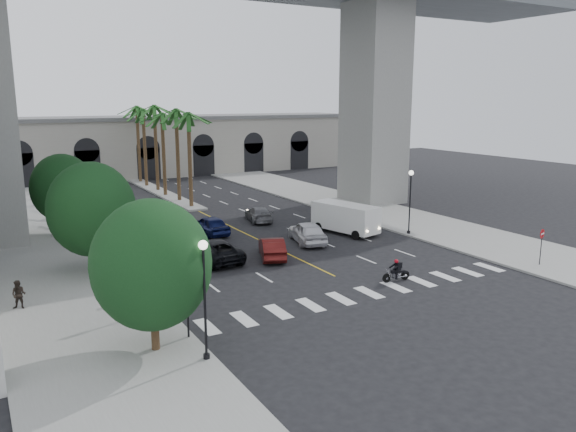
# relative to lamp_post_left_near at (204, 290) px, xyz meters

# --- Properties ---
(ground) EXTENTS (140.00, 140.00, 0.00)m
(ground) POSITION_rel_lamp_post_left_near_xyz_m (11.40, 5.00, -3.22)
(ground) COLOR black
(ground) RESTS_ON ground
(sidewalk_left) EXTENTS (8.00, 100.00, 0.15)m
(sidewalk_left) POSITION_rel_lamp_post_left_near_xyz_m (-3.60, 20.00, -3.15)
(sidewalk_left) COLOR gray
(sidewalk_left) RESTS_ON ground
(sidewalk_right) EXTENTS (8.00, 100.00, 0.15)m
(sidewalk_right) POSITION_rel_lamp_post_left_near_xyz_m (26.40, 20.00, -3.15)
(sidewalk_right) COLOR gray
(sidewalk_right) RESTS_ON ground
(median) EXTENTS (2.00, 24.00, 0.20)m
(median) POSITION_rel_lamp_post_left_near_xyz_m (11.40, 43.00, -3.12)
(median) COLOR gray
(median) RESTS_ON ground
(pier_building) EXTENTS (71.00, 10.50, 8.50)m
(pier_building) POSITION_rel_lamp_post_left_near_xyz_m (11.40, 60.00, 1.04)
(pier_building) COLOR #B0AD9E
(pier_building) RESTS_ON ground
(bridge) EXTENTS (75.00, 13.00, 26.00)m
(bridge) POSITION_rel_lamp_post_left_near_xyz_m (14.82, 27.00, 15.29)
(bridge) COLOR gray
(bridge) RESTS_ON ground
(palm_a) EXTENTS (3.20, 3.20, 10.30)m
(palm_a) POSITION_rel_lamp_post_left_near_xyz_m (11.40, 33.00, 5.88)
(palm_a) COLOR #47331E
(palm_a) RESTS_ON ground
(palm_b) EXTENTS (3.20, 3.20, 10.60)m
(palm_b) POSITION_rel_lamp_post_left_near_xyz_m (11.50, 37.00, 6.15)
(palm_b) COLOR #47331E
(palm_b) RESTS_ON ground
(palm_c) EXTENTS (3.20, 3.20, 10.10)m
(palm_c) POSITION_rel_lamp_post_left_near_xyz_m (11.20, 41.00, 5.69)
(palm_c) COLOR #47331E
(palm_c) RESTS_ON ground
(palm_d) EXTENTS (3.20, 3.20, 10.90)m
(palm_d) POSITION_rel_lamp_post_left_near_xyz_m (11.55, 45.00, 6.43)
(palm_d) COLOR #47331E
(palm_d) RESTS_ON ground
(palm_e) EXTENTS (3.20, 3.20, 10.40)m
(palm_e) POSITION_rel_lamp_post_left_near_xyz_m (11.30, 49.00, 5.97)
(palm_e) COLOR #47331E
(palm_e) RESTS_ON ground
(palm_f) EXTENTS (3.20, 3.20, 10.70)m
(palm_f) POSITION_rel_lamp_post_left_near_xyz_m (11.60, 53.00, 6.24)
(palm_f) COLOR #47331E
(palm_f) RESTS_ON ground
(street_tree_near) EXTENTS (5.20, 5.20, 6.89)m
(street_tree_near) POSITION_rel_lamp_post_left_near_xyz_m (-1.60, 2.00, 0.80)
(street_tree_near) COLOR #382616
(street_tree_near) RESTS_ON ground
(street_tree_mid) EXTENTS (5.44, 5.44, 7.21)m
(street_tree_mid) POSITION_rel_lamp_post_left_near_xyz_m (-1.60, 15.00, 0.99)
(street_tree_mid) COLOR #382616
(street_tree_mid) RESTS_ON ground
(street_tree_far) EXTENTS (5.04, 5.04, 6.68)m
(street_tree_far) POSITION_rel_lamp_post_left_near_xyz_m (-1.60, 27.00, 0.68)
(street_tree_far) COLOR #382616
(street_tree_far) RESTS_ON ground
(lamp_post_left_near) EXTENTS (0.40, 0.40, 5.35)m
(lamp_post_left_near) POSITION_rel_lamp_post_left_near_xyz_m (0.00, 0.00, 0.00)
(lamp_post_left_near) COLOR black
(lamp_post_left_near) RESTS_ON ground
(lamp_post_left_far) EXTENTS (0.40, 0.40, 5.35)m
(lamp_post_left_far) POSITION_rel_lamp_post_left_near_xyz_m (0.00, 21.00, 0.00)
(lamp_post_left_far) COLOR black
(lamp_post_left_far) RESTS_ON ground
(lamp_post_right) EXTENTS (0.40, 0.40, 5.35)m
(lamp_post_right) POSITION_rel_lamp_post_left_near_xyz_m (22.80, 13.00, 0.00)
(lamp_post_right) COLOR black
(lamp_post_right) RESTS_ON ground
(traffic_signal_near) EXTENTS (0.25, 0.18, 3.65)m
(traffic_signal_near) POSITION_rel_lamp_post_left_near_xyz_m (0.10, 2.50, -0.71)
(traffic_signal_near) COLOR black
(traffic_signal_near) RESTS_ON ground
(traffic_signal_far) EXTENTS (0.25, 0.18, 3.65)m
(traffic_signal_far) POSITION_rel_lamp_post_left_near_xyz_m (0.10, 6.50, -0.71)
(traffic_signal_far) COLOR black
(traffic_signal_far) RESTS_ON ground
(motorcycle_rider) EXTENTS (1.94, 0.52, 1.40)m
(motorcycle_rider) POSITION_rel_lamp_post_left_near_xyz_m (14.18, 4.35, -2.59)
(motorcycle_rider) COLOR black
(motorcycle_rider) RESTS_ON ground
(car_a) EXTENTS (3.22, 5.38, 1.71)m
(car_a) POSITION_rel_lamp_post_left_near_xyz_m (14.29, 15.02, -2.36)
(car_a) COLOR silver
(car_a) RESTS_ON ground
(car_b) EXTENTS (3.14, 4.77, 1.48)m
(car_b) POSITION_rel_lamp_post_left_near_xyz_m (9.90, 12.62, -2.48)
(car_b) COLOR #4B100F
(car_b) RESTS_ON ground
(car_c) EXTENTS (2.96, 5.79, 1.56)m
(car_c) POSITION_rel_lamp_post_left_near_xyz_m (5.97, 13.97, -2.44)
(car_c) COLOR black
(car_c) RESTS_ON ground
(car_d) EXTENTS (2.93, 4.91, 1.33)m
(car_d) POSITION_rel_lamp_post_left_near_xyz_m (14.50, 23.86, -2.56)
(car_d) COLOR slate
(car_d) RESTS_ON ground
(car_e) EXTENTS (2.13, 4.75, 1.58)m
(car_e) POSITION_rel_lamp_post_left_near_xyz_m (8.73, 21.30, -2.43)
(car_e) COLOR #0E1543
(car_e) RESTS_ON ground
(cargo_van) EXTENTS (3.48, 6.16, 2.48)m
(cargo_van) POSITION_rel_lamp_post_left_near_xyz_m (18.66, 16.08, -1.84)
(cargo_van) COLOR white
(cargo_van) RESTS_ON ground
(pedestrian_a) EXTENTS (0.69, 0.51, 1.72)m
(pedestrian_a) POSITION_rel_lamp_post_left_near_xyz_m (-0.35, 8.73, -2.21)
(pedestrian_a) COLOR black
(pedestrian_a) RESTS_ON sidewalk_left
(pedestrian_b) EXTENTS (0.93, 0.86, 1.54)m
(pedestrian_b) POSITION_rel_lamp_post_left_near_xyz_m (-6.40, 10.32, -2.30)
(pedestrian_b) COLOR black
(pedestrian_b) RESTS_ON sidewalk_left
(do_not_enter_sign) EXTENTS (0.62, 0.19, 2.58)m
(do_not_enter_sign) POSITION_rel_lamp_post_left_near_xyz_m (24.40, 1.93, -1.35)
(do_not_enter_sign) COLOR black
(do_not_enter_sign) RESTS_ON ground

